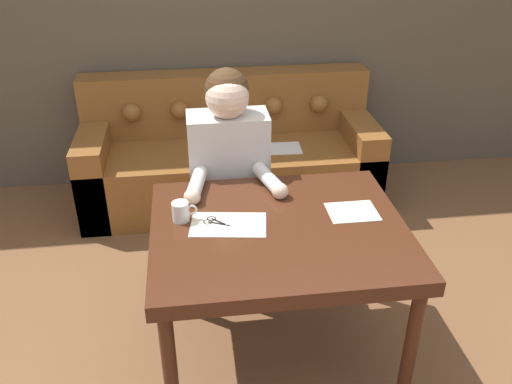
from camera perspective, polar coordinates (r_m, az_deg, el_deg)
name	(u,v)px	position (r m, az deg, el deg)	size (l,w,h in m)	color
ground_plane	(261,370)	(2.77, 0.51, -18.26)	(16.00, 16.00, 0.00)	brown
wall_back	(220,9)	(4.04, -3.78, 18.71)	(8.00, 0.06, 2.60)	brown
dining_table	(279,241)	(2.42, 2.40, -5.19)	(1.12, 0.93, 0.75)	#472314
couch	(230,158)	(3.97, -2.80, 3.65)	(2.08, 0.78, 0.89)	brown
person	(229,181)	(2.92, -2.82, 1.13)	(0.50, 0.55, 1.28)	#33281E
pattern_paper_main	(228,225)	(2.38, -2.92, -3.45)	(0.36, 0.25, 0.00)	beige
pattern_paper_offcut	(352,212)	(2.51, 10.11, -2.06)	(0.22, 0.18, 0.00)	beige
scissors	(220,224)	(2.39, -3.78, -3.33)	(0.22, 0.18, 0.01)	silver
mug	(181,211)	(2.41, -7.89, -2.05)	(0.11, 0.08, 0.09)	silver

